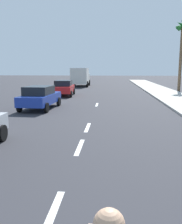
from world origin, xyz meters
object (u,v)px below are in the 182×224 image
Objects in this scene: parked_car_red at (64,87)px; parked_car_blue at (40,97)px; delivery_truck at (80,77)px; palm_tree_distant at (182,36)px.

parked_car_blue is at bearing -93.51° from parked_car_red.
delivery_truck reaches higher than parked_car_blue.
parked_car_blue is 21.56m from delivery_truck.
parked_car_blue is 0.69× the size of delivery_truck.
delivery_truck is at bearing 86.80° from parked_car_red.
parked_car_red is at bearing 92.81° from parked_car_blue.
parked_car_blue is at bearing -131.54° from palm_tree_distant.
parked_car_red is 13.35m from delivery_truck.
palm_tree_distant is at bearing 23.80° from parked_car_red.
palm_tree_distant is at bearing -27.68° from delivery_truck.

